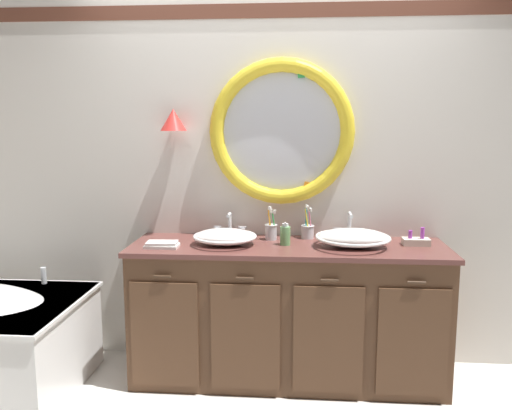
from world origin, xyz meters
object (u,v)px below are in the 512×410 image
at_px(soap_dispenser, 285,235).
at_px(toothbrush_holder_left, 271,231).
at_px(toiletry_basket, 416,241).
at_px(sink_basin_right, 353,238).
at_px(folded_hand_towel, 162,245).
at_px(toothbrush_holder_right, 308,230).
at_px(sink_basin_left, 225,237).

bearing_deg(soap_dispenser, toothbrush_holder_left, 124.15).
bearing_deg(toiletry_basket, sink_basin_right, -167.98).
distance_m(toothbrush_holder_left, toiletry_basket, 0.91).
relative_size(folded_hand_towel, toiletry_basket, 1.22).
bearing_deg(sink_basin_right, toothbrush_holder_left, 161.96).
bearing_deg(soap_dispenser, toothbrush_holder_right, 54.85).
xyz_separation_m(sink_basin_right, toothbrush_holder_right, (-0.27, 0.23, -0.00)).
height_order(sink_basin_left, sink_basin_right, sink_basin_right).
xyz_separation_m(sink_basin_left, toiletry_basket, (1.18, 0.08, -0.02)).
relative_size(sink_basin_right, toothbrush_holder_right, 2.05).
height_order(soap_dispenser, toiletry_basket, soap_dispenser).
height_order(sink_basin_right, toothbrush_holder_right, toothbrush_holder_right).
height_order(sink_basin_left, toiletry_basket, toiletry_basket).
relative_size(toothbrush_holder_right, soap_dispenser, 1.54).
distance_m(toothbrush_holder_right, toiletry_basket, 0.68).
xyz_separation_m(soap_dispenser, folded_hand_towel, (-0.74, -0.13, -0.05)).
height_order(toothbrush_holder_right, folded_hand_towel, toothbrush_holder_right).
xyz_separation_m(sink_basin_left, toothbrush_holder_left, (0.28, 0.17, 0.01)).
bearing_deg(sink_basin_left, toothbrush_holder_left, 30.72).
bearing_deg(sink_basin_right, folded_hand_towel, -174.84).
distance_m(sink_basin_right, toiletry_basket, 0.41).
distance_m(toothbrush_holder_left, soap_dispenser, 0.17).
bearing_deg(folded_hand_towel, sink_basin_right, 5.16).
bearing_deg(folded_hand_towel, toothbrush_holder_left, 22.54).
bearing_deg(sink_basin_left, toothbrush_holder_right, 23.71).
height_order(sink_basin_right, toothbrush_holder_left, toothbrush_holder_left).
distance_m(toothbrush_holder_right, soap_dispenser, 0.25).
xyz_separation_m(toothbrush_holder_right, toiletry_basket, (0.67, -0.14, -0.03)).
xyz_separation_m(soap_dispenser, toiletry_basket, (0.81, 0.06, -0.04)).
height_order(sink_basin_left, toothbrush_holder_left, toothbrush_holder_left).
xyz_separation_m(sink_basin_right, toiletry_basket, (0.40, 0.08, -0.03)).
xyz_separation_m(sink_basin_right, toothbrush_holder_left, (-0.51, 0.17, 0.00)).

